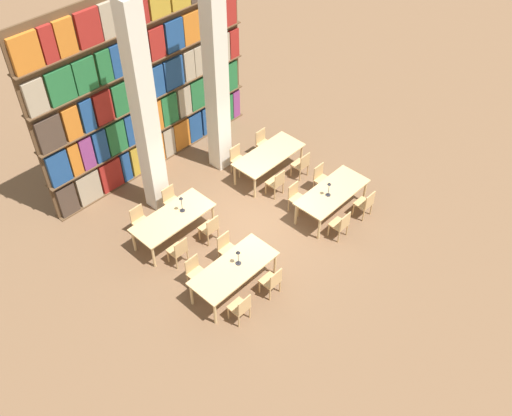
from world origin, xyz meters
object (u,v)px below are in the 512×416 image
object	(u,v)px
chair_11	(172,200)
reading_table_0	(234,270)
chair_9	(140,220)
chair_6	(365,203)
reading_table_2	(173,219)
chair_10	(210,228)
chair_12	(276,182)
chair_13	(238,159)
chair_7	(321,178)
desk_lamp_1	(329,187)
pillar_left	(145,114)
chair_2	(272,281)
pillar_center	(216,77)
chair_3	(227,248)
reading_table_3	(269,156)
chair_4	(341,224)
chair_0	(241,307)
chair_5	(296,197)
desk_lamp_0	(238,255)
chair_8	(179,250)
chair_15	(263,142)
chair_14	(302,164)
chair_1	(196,272)
reading_table_1	(332,193)
desk_lamp_2	(181,201)

from	to	relation	value
chair_11	reading_table_0	bearing A→B (deg)	77.37
chair_9	chair_6	bearing A→B (deg)	139.69
reading_table_2	chair_10	world-z (taller)	chair_10
chair_12	chair_13	distance (m)	1.53
chair_7	desk_lamp_1	bearing A→B (deg)	47.24
pillar_left	chair_12	size ratio (longest dim) A/B	6.93
pillar_left	chair_2	bearing A→B (deg)	-92.20
reading_table_2	pillar_center	bearing A→B (deg)	24.50
chair_3	reading_table_3	xyz separation A→B (m)	(3.24, 1.55, 0.22)
chair_10	reading_table_2	bearing A→B (deg)	126.74
pillar_left	chair_4	distance (m)	5.74
chair_0	chair_9	xyz separation A→B (m)	(0.17, 3.89, 0.00)
chair_5	chair_10	size ratio (longest dim) A/B	1.00
desk_lamp_0	chair_12	xyz separation A→B (m)	(3.06, 1.53, -0.59)
chair_8	reading_table_3	bearing A→B (deg)	9.89
chair_4	chair_12	world-z (taller)	same
chair_3	chair_12	xyz separation A→B (m)	(2.73, 0.78, 0.00)
reading_table_2	chair_10	distance (m)	0.98
chair_5	chair_11	world-z (taller)	same
desk_lamp_1	chair_15	bearing A→B (deg)	75.51
chair_14	reading_table_2	bearing A→B (deg)	169.08
chair_1	desk_lamp_0	bearing A→B (deg)	133.67
chair_3	chair_6	distance (m)	4.05
pillar_center	chair_8	bearing A→B (deg)	-148.65
reading_table_0	reading_table_2	distance (m)	2.36
desk_lamp_1	chair_15	size ratio (longest dim) A/B	0.52
reading_table_1	chair_4	distance (m)	0.99
pillar_left	chair_10	size ratio (longest dim) A/B	6.93
chair_0	desk_lamp_2	size ratio (longest dim) A/B	1.77
chair_4	chair_15	size ratio (longest dim) A/B	1.00
chair_8	chair_15	xyz separation A→B (m)	(4.71, 1.48, 0.00)
chair_11	chair_13	xyz separation A→B (m)	(2.53, -0.05, 0.00)
pillar_center	desk_lamp_1	bearing A→B (deg)	-83.74
reading_table_1	chair_12	world-z (taller)	chair_12
chair_14	reading_table_3	bearing A→B (deg)	127.41
chair_6	desk_lamp_1	world-z (taller)	desk_lamp_1
chair_13	chair_14	distance (m)	1.89
chair_11	chair_14	bearing A→B (deg)	156.55
chair_4	desk_lamp_0	bearing A→B (deg)	164.81
chair_2	desk_lamp_2	xyz separation A→B (m)	(-0.05, 3.11, 0.63)
pillar_left	reading_table_3	distance (m)	4.09
chair_11	chair_1	bearing A→B (deg)	62.07
chair_2	chair_14	distance (m)	4.47
desk_lamp_1	chair_14	distance (m)	1.87
chair_5	chair_10	xyz separation A→B (m)	(-2.44, 0.86, 0.00)
reading_table_0	chair_3	xyz separation A→B (m)	(0.50, 0.77, -0.22)
pillar_left	chair_10	distance (m)	3.31
desk_lamp_2	chair_14	size ratio (longest dim) A/B	0.57
reading_table_0	desk_lamp_2	xyz separation A→B (m)	(0.45, 2.34, 0.40)
chair_10	chair_15	size ratio (longest dim) A/B	1.00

